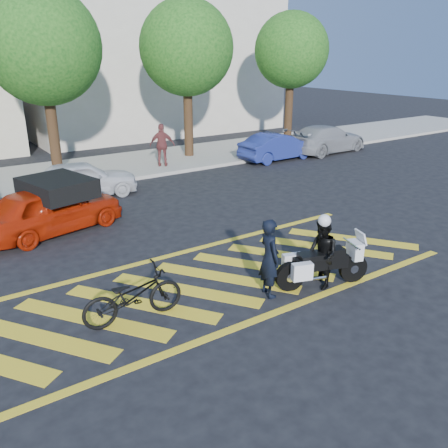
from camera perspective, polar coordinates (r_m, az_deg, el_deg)
ground at (r=11.15m, az=-1.89°, el=-7.12°), size 90.00×90.00×0.00m
sidewalk at (r=21.65m, az=-19.28°, el=5.62°), size 60.00×5.00×0.15m
crosswalk at (r=11.13m, az=-2.06°, el=-7.15°), size 12.33×4.00×0.01m
building_right at (r=32.67m, az=-8.92°, el=20.67°), size 16.00×8.00×11.00m
tree_center at (r=21.15m, az=-20.63°, el=18.97°), size 4.60×4.60×7.56m
tree_right at (r=23.66m, az=-4.32°, el=20.00°), size 4.40×4.40×7.41m
tree_far_right at (r=27.51m, az=8.21°, el=19.67°), size 4.00×4.00×7.10m
officer_bike at (r=10.32m, az=5.49°, el=-4.09°), size 0.54×0.72×1.78m
bicycle at (r=9.66m, az=-10.90°, el=-8.45°), size 2.11×0.85×1.08m
police_motorcycle at (r=11.02m, az=11.61°, el=-4.76°), size 2.20×1.10×1.00m
officer_moto at (r=10.89m, az=11.69°, el=-3.55°), size 0.82×0.93×1.61m
red_convertible at (r=14.81m, az=-20.14°, el=1.69°), size 4.53×2.68×1.45m
parked_mid_right at (r=18.16m, az=-16.71°, el=5.19°), size 4.11×2.06×1.34m
parked_right at (r=23.65m, az=6.50°, el=9.24°), size 4.07×1.52×1.33m
parked_far_right at (r=25.90m, az=12.21°, el=9.98°), size 5.05×2.39×1.42m
pedestrian_right at (r=21.70m, az=-7.44°, el=9.39°), size 1.19×0.98×1.90m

